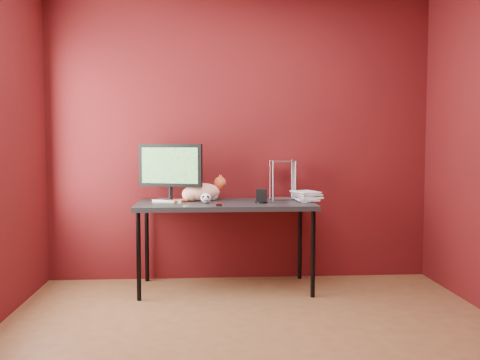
{
  "coord_description": "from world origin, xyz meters",
  "views": [
    {
      "loc": [
        -0.32,
        -3.16,
        1.26
      ],
      "look_at": [
        -0.04,
        1.15,
        0.95
      ],
      "focal_mm": 40.0,
      "sensor_mm": 36.0,
      "label": 1
    }
  ],
  "objects": [
    {
      "name": "pocket_knife",
      "position": [
        -0.21,
        1.19,
        0.76
      ],
      "size": [
        0.08,
        0.04,
        0.01
      ],
      "primitive_type": "cube",
      "rotation": [
        0.0,
        0.0,
        -0.23
      ],
      "color": "#A90F0D",
      "rests_on": "desk"
    },
    {
      "name": "skull_mug",
      "position": [
        -0.31,
        1.3,
        0.79
      ],
      "size": [
        0.09,
        0.09,
        0.09
      ],
      "rotation": [
        0.0,
        0.0,
        -0.1
      ],
      "color": "white",
      "rests_on": "desk"
    },
    {
      "name": "desk",
      "position": [
        -0.15,
        1.37,
        0.7
      ],
      "size": [
        1.5,
        0.7,
        0.75
      ],
      "color": "black",
      "rests_on": "ground"
    },
    {
      "name": "cat",
      "position": [
        -0.35,
        1.49,
        0.83
      ],
      "size": [
        0.46,
        0.28,
        0.23
      ],
      "rotation": [
        0.0,
        0.0,
        0.24
      ],
      "color": "orange",
      "rests_on": "desk"
    },
    {
      "name": "black_gadget",
      "position": [
        -0.21,
        1.09,
        0.76
      ],
      "size": [
        0.05,
        0.04,
        0.02
      ],
      "primitive_type": "cube",
      "rotation": [
        0.0,
        0.0,
        -0.27
      ],
      "color": "black",
      "rests_on": "desk"
    },
    {
      "name": "speaker",
      "position": [
        0.15,
        1.29,
        0.8
      ],
      "size": [
        0.1,
        0.1,
        0.12
      ],
      "rotation": [
        0.0,
        0.0,
        -0.17
      ],
      "color": "black",
      "rests_on": "desk"
    },
    {
      "name": "wire_rack",
      "position": [
        0.37,
        1.58,
        0.92
      ],
      "size": [
        0.21,
        0.18,
        0.35
      ],
      "rotation": [
        0.0,
        0.0,
        0.04
      ],
      "color": "silver",
      "rests_on": "desk"
    },
    {
      "name": "monitor",
      "position": [
        -0.62,
        1.47,
        1.03
      ],
      "size": [
        0.56,
        0.26,
        0.5
      ],
      "rotation": [
        0.0,
        0.0,
        -0.32
      ],
      "color": "silver",
      "rests_on": "desk"
    },
    {
      "name": "room",
      "position": [
        0.0,
        0.0,
        1.45
      ],
      "size": [
        3.52,
        3.52,
        2.61
      ],
      "color": "brown",
      "rests_on": "ground"
    },
    {
      "name": "book_stack",
      "position": [
        0.48,
        1.41,
        1.25
      ],
      "size": [
        0.25,
        0.29,
        0.99
      ],
      "rotation": [
        0.0,
        0.0,
        0.23
      ],
      "color": "beige",
      "rests_on": "desk"
    },
    {
      "name": "washer",
      "position": [
        -0.47,
        1.1,
        0.75
      ],
      "size": [
        0.04,
        0.04,
        0.0
      ],
      "primitive_type": "cylinder",
      "color": "silver",
      "rests_on": "desk"
    }
  ]
}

